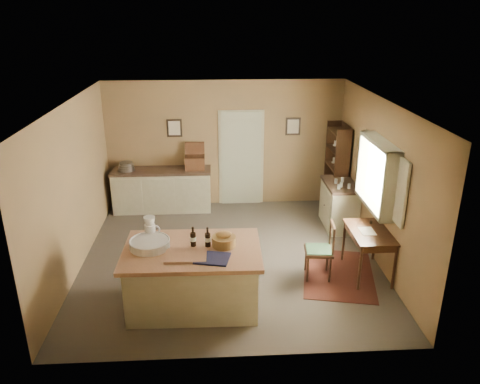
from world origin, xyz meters
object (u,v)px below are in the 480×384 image
at_px(work_island, 192,275).
at_px(desk_chair, 319,251).
at_px(right_cabinet, 339,204).
at_px(shelving_unit, 338,169).
at_px(writing_desk, 370,236).
at_px(sideboard, 163,188).

xyz_separation_m(work_island, desk_chair, (1.97, 0.65, -0.02)).
bearing_deg(right_cabinet, shelving_unit, 79.00).
distance_m(writing_desk, desk_chair, 0.84).
bearing_deg(sideboard, work_island, -77.91).
xyz_separation_m(desk_chair, right_cabinet, (0.81, 1.86, -0.00)).
xyz_separation_m(sideboard, desk_chair, (2.73, -2.89, -0.02)).
height_order(sideboard, desk_chair, sideboard).
bearing_deg(writing_desk, work_island, -166.14).
height_order(work_island, right_cabinet, work_island).
height_order(writing_desk, right_cabinet, right_cabinet).
bearing_deg(desk_chair, right_cabinet, 72.41).
relative_size(sideboard, writing_desk, 2.07).
bearing_deg(work_island, shelving_unit, 49.15).
xyz_separation_m(writing_desk, shelving_unit, (0.15, 2.59, 0.26)).
relative_size(writing_desk, right_cabinet, 0.97).
bearing_deg(sideboard, desk_chair, -46.71).
bearing_deg(desk_chair, sideboard, 139.28).
height_order(writing_desk, shelving_unit, shelving_unit).
xyz_separation_m(work_island, right_cabinet, (2.78, 2.51, -0.02)).
bearing_deg(shelving_unit, right_cabinet, -101.00).
xyz_separation_m(work_island, sideboard, (-0.76, 3.54, -0.00)).
relative_size(right_cabinet, shelving_unit, 0.55).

